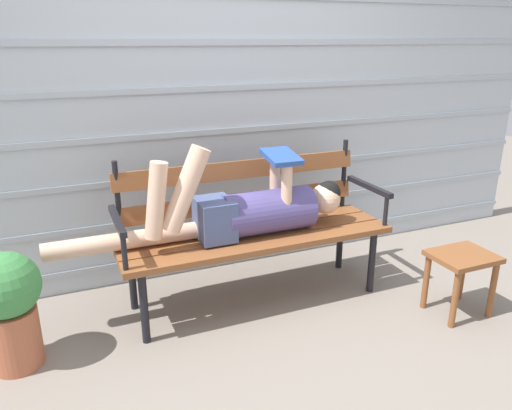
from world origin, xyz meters
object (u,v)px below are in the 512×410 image
object	(u,v)px
reclining_person	(245,210)
footstool	(461,267)
potted_plant	(9,304)
park_bench	(251,222)

from	to	relation	value
reclining_person	footstool	xyz separation A→B (m)	(1.11, -0.60, -0.31)
reclining_person	footstool	bearing A→B (deg)	-28.52
footstool	potted_plant	xyz separation A→B (m)	(-2.39, 0.47, 0.05)
park_bench	potted_plant	size ratio (longest dim) A/B	2.70
reclining_person	park_bench	bearing A→B (deg)	46.44
park_bench	reclining_person	distance (m)	0.15
reclining_person	potted_plant	distance (m)	1.31
park_bench	potted_plant	distance (m)	1.37
reclining_person	potted_plant	world-z (taller)	reclining_person
park_bench	potted_plant	bearing A→B (deg)	-171.36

